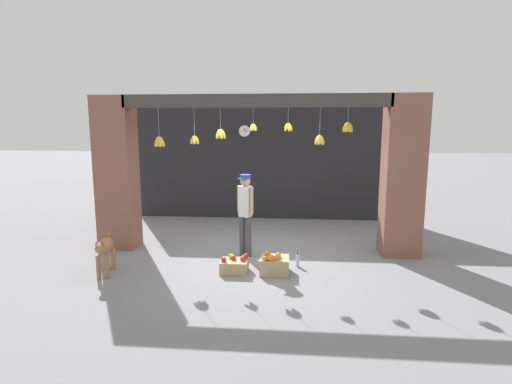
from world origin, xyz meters
TOP-DOWN VIEW (x-y plane):
  - ground_plane at (0.00, 0.00)m, footprint 60.00×60.00m
  - shop_back_wall at (0.00, 3.10)m, footprint 6.80×0.12m
  - shop_pillar_left at (-2.75, 0.30)m, footprint 0.70×0.60m
  - shop_pillar_right at (2.75, 0.30)m, footprint 0.70×0.60m
  - storefront_awning at (0.00, 0.12)m, footprint 4.90×0.29m
  - dog at (-2.34, -1.23)m, footprint 0.33×0.82m
  - shopkeeper at (-0.15, -0.06)m, footprint 0.31×0.29m
  - fruit_crate_oranges at (0.43, -0.93)m, footprint 0.47×0.43m
  - fruit_crate_apples at (-0.24, -0.94)m, footprint 0.45×0.38m
  - water_bottle at (0.82, -0.56)m, footprint 0.07×0.07m
  - wall_clock at (-0.53, 3.03)m, footprint 0.31×0.03m

SIDE VIEW (x-z plane):
  - ground_plane at x=0.00m, z-range 0.00..0.00m
  - water_bottle at x=0.82m, z-range -0.01..0.24m
  - fruit_crate_apples at x=-0.24m, z-range -0.02..0.26m
  - fruit_crate_oranges at x=0.43m, z-range -0.03..0.32m
  - dog at x=-2.34m, z-range 0.11..0.76m
  - shopkeeper at x=-0.15m, z-range 0.12..1.67m
  - shop_back_wall at x=0.00m, z-range 0.00..3.00m
  - shop_pillar_left at x=-2.75m, z-range 0.00..3.00m
  - shop_pillar_right at x=2.75m, z-range 0.00..3.00m
  - wall_clock at x=-0.53m, z-range 2.14..2.45m
  - storefront_awning at x=0.00m, z-range 2.33..3.31m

